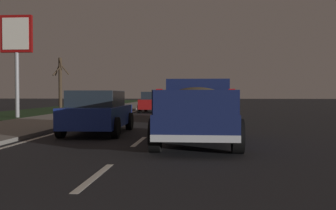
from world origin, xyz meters
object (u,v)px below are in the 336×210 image
object	(u,v)px
sedan_green	(199,106)
pickup_truck	(198,110)
gas_price_sign	(17,42)
sedan_red	(154,102)
sedan_blue	(98,112)
bare_tree_far	(60,82)

from	to	relation	value
sedan_green	pickup_truck	bearing A→B (deg)	179.90
gas_price_sign	sedan_red	bearing A→B (deg)	-46.92
sedan_red	sedan_blue	bearing A→B (deg)	179.22
gas_price_sign	sedan_green	bearing A→B (deg)	-103.47
sedan_blue	gas_price_sign	world-z (taller)	gas_price_sign
sedan_red	sedan_blue	xyz separation A→B (m)	(-16.02, 0.22, 0.00)
sedan_green	gas_price_sign	size ratio (longest dim) A/B	0.73
pickup_truck	gas_price_sign	size ratio (longest dim) A/B	0.90
bare_tree_far	gas_price_sign	bearing A→B (deg)	-176.78
gas_price_sign	bare_tree_far	bearing A→B (deg)	3.22
pickup_truck	gas_price_sign	distance (m)	16.23
sedan_green	gas_price_sign	distance (m)	11.71
pickup_truck	bare_tree_far	size ratio (longest dim) A/B	1.26
sedan_green	bare_tree_far	size ratio (longest dim) A/B	1.03
pickup_truck	sedan_green	size ratio (longest dim) A/B	1.23
sedan_blue	bare_tree_far	distance (m)	19.59
sedan_red	bare_tree_far	xyz separation A→B (m)	(1.93, 7.93, 1.53)
bare_tree_far	sedan_blue	bearing A→B (deg)	-156.74
pickup_truck	bare_tree_far	distance (m)	23.43
pickup_truck	sedan_red	bearing A→B (deg)	10.24
sedan_red	pickup_truck	bearing A→B (deg)	-169.76
pickup_truck	sedan_blue	xyz separation A→B (m)	(2.55, 3.57, -0.20)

